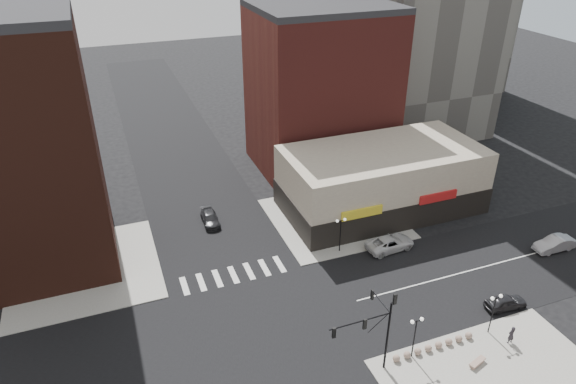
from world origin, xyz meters
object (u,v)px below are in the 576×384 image
silver_sedan (555,244)px  pedestrian (511,335)px  stone_bench (477,363)px  street_lamp_se_b (495,305)px  dark_sedan_east (506,302)px  street_lamp_ne (341,227)px  dark_sedan_north (210,218)px  street_lamp_se_a (416,328)px  traffic_signal (376,323)px  white_suv (390,243)px

silver_sedan → pedestrian: bearing=-55.6°
stone_bench → street_lamp_se_b: bearing=21.3°
dark_sedan_east → pedestrian: pedestrian is taller
street_lamp_ne → dark_sedan_north: bearing=137.6°
street_lamp_se_b → stone_bench: (-3.41, -2.73, -2.96)m
stone_bench → street_lamp_se_a: bearing=131.9°
street_lamp_se_b → stone_bench: 5.27m
traffic_signal → dark_sedan_north: (-7.22, 26.75, -4.31)m
street_lamp_se_b → silver_sedan: size_ratio=0.86×
traffic_signal → dark_sedan_north: 28.04m
silver_sedan → dark_sedan_north: size_ratio=1.07×
street_lamp_se_b → pedestrian: 2.97m
stone_bench → silver_sedan: bearing=11.8°
stone_bench → white_suv: bearing=66.3°
street_lamp_se_b → white_suv: 14.79m
dark_sedan_east → silver_sedan: size_ratio=0.84×
traffic_signal → stone_bench: 9.98m
traffic_signal → street_lamp_se_b: size_ratio=1.87×
silver_sedan → dark_sedan_north: (-34.45, 19.11, -0.14)m
street_lamp_se_a → pedestrian: bearing=-10.9°
white_suv → dark_sedan_north: (-17.47, 12.42, -0.12)m
street_lamp_se_b → dark_sedan_east: (3.72, 2.13, -2.60)m
dark_sedan_north → street_lamp_ne: bearing=-40.9°
street_lamp_se_b → pedestrian: street_lamp_se_b is taller
traffic_signal → white_suv: traffic_signal is taller
white_suv → dark_sedan_east: 13.43m
dark_sedan_east → dark_sedan_north: dark_sedan_east is taller
dark_sedan_north → stone_bench: bearing=-60.8°
street_lamp_se_a → silver_sedan: 24.87m
dark_sedan_north → stone_bench: dark_sedan_north is taller
street_lamp_ne → pedestrian: 19.51m
street_lamp_se_a → stone_bench: (4.59, -2.73, -2.96)m
street_lamp_se_b → street_lamp_se_a: bearing=180.0°
dark_sedan_east → stone_bench: size_ratio=2.26×
street_lamp_ne → white_suv: (5.49, -1.50, -2.52)m
traffic_signal → street_lamp_se_a: traffic_signal is taller
street_lamp_se_b → white_suv: street_lamp_se_b is taller
dark_sedan_east → pedestrian: (-2.85, -3.84, 0.33)m
white_suv → silver_sedan: 18.26m
traffic_signal → street_lamp_se_a: size_ratio=1.87×
street_lamp_se_b → dark_sedan_east: size_ratio=1.03×
traffic_signal → dark_sedan_north: bearing=105.1°
traffic_signal → stone_bench: traffic_signal is taller
silver_sedan → stone_bench: silver_sedan is taller
white_suv → silver_sedan: size_ratio=1.16×
pedestrian → stone_bench: size_ratio=1.00×
traffic_signal → dark_sedan_north: size_ratio=1.72×
white_suv → dark_sedan_north: size_ratio=1.23×
white_suv → dark_sedan_east: white_suv is taller
dark_sedan_east → dark_sedan_north: (-22.69, 24.79, -0.03)m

